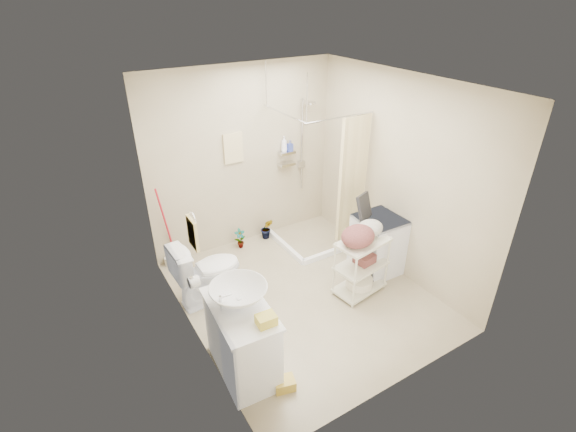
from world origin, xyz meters
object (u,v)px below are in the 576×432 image
vanity (242,339)px  washing_machine (378,244)px  toilet (207,271)px  laundry_rack (361,262)px

vanity → washing_machine: size_ratio=1.13×
washing_machine → vanity: bearing=-163.8°
toilet → laundry_rack: bearing=-119.1°
washing_machine → laundry_rack: (-0.49, -0.24, 0.05)m
washing_machine → laundry_rack: 0.55m
vanity → laundry_rack: 1.84m
vanity → laundry_rack: bearing=15.0°
vanity → toilet: toilet is taller
vanity → laundry_rack: (1.81, 0.36, 0.05)m
vanity → washing_machine: (2.30, 0.60, 0.00)m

